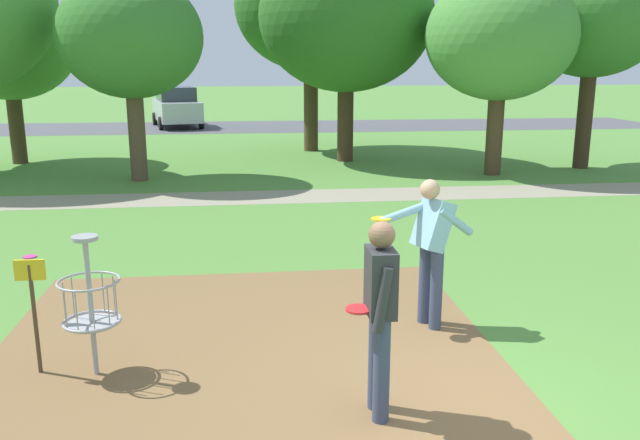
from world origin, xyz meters
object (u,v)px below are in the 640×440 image
player_foreground_watching (431,243)px  player_throwing (380,309)px  disc_golf_basket (84,301)px  tree_mid_left (501,37)px  frisbee_near_basket (30,257)px  tree_mid_center (346,17)px  tree_far_left (131,38)px  tree_far_center (8,43)px  tree_mid_right (311,6)px  parked_car_leftmost (177,107)px  tree_near_right (594,19)px

player_foreground_watching → player_throwing: same height
disc_golf_basket → player_foreground_watching: 3.68m
tree_mid_left → frisbee_near_basket: bearing=-146.5°
player_throwing → tree_mid_left: size_ratio=0.33×
tree_mid_center → tree_far_left: 6.42m
tree_far_center → frisbee_near_basket: bearing=-71.9°
tree_mid_right → parked_car_leftmost: tree_mid_right is taller
player_foreground_watching → frisbee_near_basket: size_ratio=8.28×
parked_car_leftmost → disc_golf_basket: bearing=-86.5°
tree_mid_left → parked_car_leftmost: 17.73m
disc_golf_basket → tree_mid_left: size_ratio=0.26×
disc_golf_basket → parked_car_leftmost: (-1.55, 25.33, 0.17)m
player_throwing → tree_near_right: tree_near_right is taller
player_foreground_watching → player_throwing: 2.09m
tree_mid_right → tree_far_left: size_ratio=1.36×
player_throwing → parked_car_leftmost: parked_car_leftmost is taller
frisbee_near_basket → tree_mid_center: bearing=56.0°
player_throwing → tree_far_left: 12.80m
tree_mid_left → tree_mid_right: 7.05m
disc_golf_basket → tree_far_left: 11.31m
player_foreground_watching → tree_mid_left: 11.26m
tree_near_right → tree_mid_left: size_ratio=1.09×
disc_golf_basket → tree_mid_right: tree_mid_right is taller
tree_mid_center → parked_car_leftmost: bearing=117.9°
player_foreground_watching → tree_far_center: (-8.74, 13.51, 2.51)m
disc_golf_basket → player_throwing: bearing=-21.9°
tree_mid_center → frisbee_near_basket: bearing=-124.0°
frisbee_near_basket → tree_near_right: (12.94, 7.42, 4.09)m
player_throwing → parked_car_leftmost: (-4.18, 26.38, -0.05)m
player_foreground_watching → frisbee_near_basket: 6.43m
frisbee_near_basket → tree_mid_left: bearing=33.5°
tree_mid_left → tree_mid_right: bearing=128.9°
disc_golf_basket → parked_car_leftmost: bearing=93.5°
frisbee_near_basket → tree_far_center: size_ratio=0.04×
tree_mid_center → tree_far_left: tree_mid_center is taller
player_throwing → tree_far_center: (-7.78, 15.36, 2.53)m
frisbee_near_basket → tree_near_right: tree_near_right is taller
tree_far_left → frisbee_near_basket: bearing=-95.7°
tree_mid_left → tree_far_center: (-13.33, 3.56, -0.09)m
player_throwing → tree_mid_right: tree_mid_right is taller
tree_mid_left → tree_mid_right: size_ratio=0.76×
player_foreground_watching → player_throwing: size_ratio=1.00×
player_throwing → tree_near_right: (8.49, 12.61, 3.13)m
frisbee_near_basket → tree_mid_center: size_ratio=0.03×
player_throwing → frisbee_near_basket: bearing=130.6°
tree_mid_right → tree_far_left: 7.32m
tree_near_right → tree_mid_left: bearing=-164.6°
player_foreground_watching → tree_mid_right: tree_mid_right is taller
player_throwing → tree_mid_center: 15.22m
tree_far_left → disc_golf_basket: bearing=-84.0°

